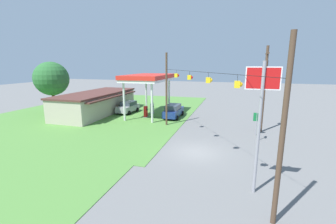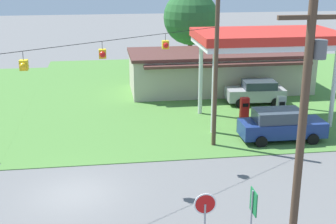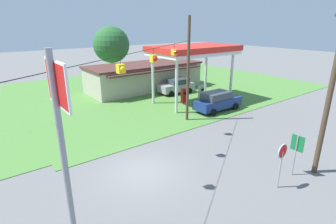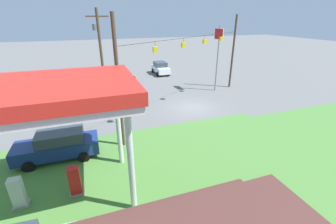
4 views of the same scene
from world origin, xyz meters
TOP-DOWN VIEW (x-y plane):
  - ground_plane at (0.00, 0.00)m, footprint 160.00×160.00m
  - grass_verge_station_corner at (14.00, 17.11)m, footprint 36.00×28.00m
  - gas_station_canopy at (12.00, 9.01)m, footprint 9.12×5.31m
  - gas_station_store at (11.01, 17.09)m, footprint 14.74×6.36m
  - fuel_pump_near at (10.74, 9.01)m, footprint 0.71×0.56m
  - fuel_pump_far at (13.26, 9.01)m, footprint 0.71×0.56m
  - car_at_pumps_front at (11.81, 5.23)m, footprint 5.02×2.15m
  - car_at_pumps_rear at (12.79, 12.79)m, footprint 4.38×2.30m
  - stop_sign_roadside at (4.85, -5.47)m, footprint 0.80×0.08m
  - route_sign at (6.64, -5.30)m, footprint 0.10×0.70m
  - utility_pole_main at (7.98, -5.92)m, footprint 2.20×0.44m
  - signal_span_gantry at (0.00, -0.01)m, footprint 15.64×10.24m
  - tree_behind_station at (9.88, 24.02)m, footprint 5.11×5.11m

SIDE VIEW (x-z plane):
  - ground_plane at x=0.00m, z-range 0.00..0.00m
  - grass_verge_station_corner at x=14.00m, z-range 0.00..0.04m
  - fuel_pump_near at x=10.74m, z-range -0.04..1.58m
  - fuel_pump_far at x=13.26m, z-range -0.04..1.58m
  - car_at_pumps_rear at x=12.79m, z-range 0.04..1.83m
  - car_at_pumps_front at x=11.81m, z-range 0.03..1.93m
  - gas_station_store at x=11.01m, z-range 0.02..3.28m
  - route_sign at x=6.64m, z-range 0.51..2.91m
  - stop_sign_roadside at x=4.85m, z-range 0.56..3.06m
  - signal_span_gantry at x=0.00m, z-range 0.40..9.14m
  - utility_pole_main at x=7.98m, z-range 0.56..9.87m
  - tree_behind_station at x=9.88m, z-range 1.33..9.14m
  - gas_station_canopy at x=12.00m, z-range 2.43..8.41m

